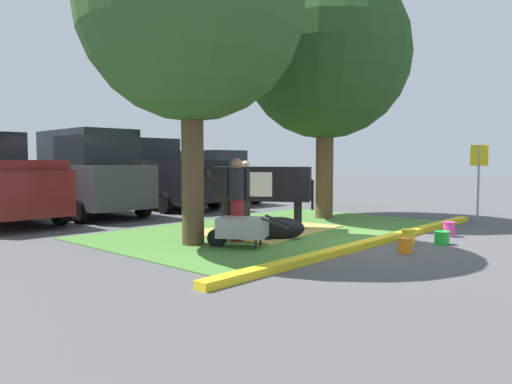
{
  "coord_description": "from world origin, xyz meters",
  "views": [
    {
      "loc": [
        -8.56,
        -5.1,
        1.66
      ],
      "look_at": [
        -0.17,
        2.53,
        0.9
      ],
      "focal_mm": 33.66,
      "sensor_mm": 36.0,
      "label": 1
    }
  ],
  "objects": [
    {
      "name": "hatchback_white",
      "position": [
        4.01,
        8.56,
        0.98
      ],
      "size": [
        2.17,
        4.48,
        2.02
      ],
      "color": "silver",
      "rests_on": "ground"
    },
    {
      "name": "shade_tree_left",
      "position": [
        -2.53,
        2.03,
        4.53
      ],
      "size": [
        4.31,
        4.31,
        6.71
      ],
      "color": "#4C3823",
      "rests_on": "ground"
    },
    {
      "name": "ground_plane",
      "position": [
        0.0,
        0.0,
        0.0
      ],
      "size": [
        80.0,
        80.0,
        0.0
      ],
      "primitive_type": "plane",
      "color": "#4C4C4F"
    },
    {
      "name": "bucket_pink",
      "position": [
        1.89,
        -1.27,
        0.17
      ],
      "size": [
        0.27,
        0.27,
        0.32
      ],
      "color": "#EA3893",
      "rests_on": "ground"
    },
    {
      "name": "cow_holstein",
      "position": [
        -0.13,
        2.52,
        1.09
      ],
      "size": [
        2.0,
        2.84,
        1.54
      ],
      "color": "black",
      "rests_on": "ground"
    },
    {
      "name": "calf_lying",
      "position": [
        -0.97,
        1.22,
        0.24
      ],
      "size": [
        1.15,
        1.16,
        0.48
      ],
      "color": "black",
      "rests_on": "ground"
    },
    {
      "name": "person_visitor_near",
      "position": [
        0.68,
        3.68,
        0.88
      ],
      "size": [
        0.51,
        0.34,
        1.64
      ],
      "color": "black",
      "rests_on": "ground"
    },
    {
      "name": "suv_dark_grey",
      "position": [
        -1.43,
        8.14,
        1.27
      ],
      "size": [
        2.28,
        4.68,
        2.52
      ],
      "color": "#3D3D42",
      "rests_on": "ground"
    },
    {
      "name": "hay_bedding",
      "position": [
        -0.17,
        2.23,
        0.03
      ],
      "size": [
        3.43,
        2.72,
        0.04
      ],
      "primitive_type": "cube",
      "rotation": [
        0.0,
        0.0,
        0.1
      ],
      "color": "tan",
      "rests_on": "ground"
    },
    {
      "name": "bucket_orange",
      "position": [
        -0.5,
        -1.38,
        0.15
      ],
      "size": [
        0.28,
        0.28,
        0.28
      ],
      "color": "orange",
      "rests_on": "ground"
    },
    {
      "name": "pickup_truck_black",
      "position": [
        1.53,
        8.7,
        1.11
      ],
      "size": [
        2.4,
        5.48,
        2.42
      ],
      "color": "black",
      "rests_on": "ground"
    },
    {
      "name": "bucket_green",
      "position": [
        0.81,
        -1.53,
        0.14
      ],
      "size": [
        0.31,
        0.31,
        0.27
      ],
      "color": "green",
      "rests_on": "ground"
    },
    {
      "name": "wheelbarrow",
      "position": [
        -2.15,
        1.09,
        0.39
      ],
      "size": [
        1.16,
        1.52,
        0.63
      ],
      "color": "gray",
      "rests_on": "ground"
    },
    {
      "name": "person_handler",
      "position": [
        -1.71,
        1.63,
        0.92
      ],
      "size": [
        0.34,
        0.47,
        1.7
      ],
      "color": "maroon",
      "rests_on": "ground"
    },
    {
      "name": "grass_island",
      "position": [
        0.12,
        2.16,
        0.01
      ],
      "size": [
        8.29,
        5.16,
        0.02
      ],
      "primitive_type": "cube",
      "color": "#477A33",
      "rests_on": "ground"
    },
    {
      "name": "bucket_yellow",
      "position": [
        0.27,
        -1.08,
        0.17
      ],
      "size": [
        0.28,
        0.28,
        0.32
      ],
      "color": "yellow",
      "rests_on": "ground"
    },
    {
      "name": "parking_sign",
      "position": [
        5.01,
        -0.87,
        1.46
      ],
      "size": [
        0.11,
        0.44,
        2.06
      ],
      "color": "#99999E",
      "rests_on": "ground"
    },
    {
      "name": "curb_yellow",
      "position": [
        0.12,
        -0.56,
        0.06
      ],
      "size": [
        9.49,
        0.24,
        0.12
      ],
      "primitive_type": "cube",
      "color": "yellow",
      "rests_on": "ground"
    },
    {
      "name": "shade_tree_right",
      "position": [
        2.76,
        2.57,
        4.58
      ],
      "size": [
        4.69,
        4.69,
        6.94
      ],
      "color": "brown",
      "rests_on": "ground"
    }
  ]
}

